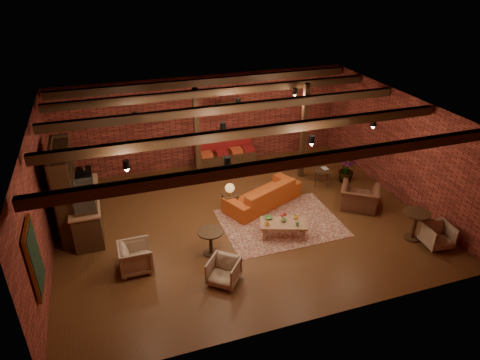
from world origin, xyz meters
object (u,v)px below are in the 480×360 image
object	(u,v)px
sofa	(263,194)
coffee_table	(283,224)
round_table_left	(211,238)
armchair_right	(360,194)
plant_tall	(349,144)
armchair_b	(224,270)
side_table_lamp	(230,190)
armchair_far	(438,234)
armchair_a	(136,256)
round_table_right	(415,221)
side_table_book	(322,170)

from	to	relation	value
sofa	coffee_table	bearing A→B (deg)	62.67
round_table_left	sofa	bearing A→B (deg)	41.09
coffee_table	armchair_right	distance (m)	2.79
sofa	plant_tall	xyz separation A→B (m)	(3.14, 0.50, 0.98)
round_table_left	armchair_b	size ratio (longest dim) A/B	1.00
side_table_lamp	armchair_far	world-z (taller)	side_table_lamp
armchair_a	plant_tall	world-z (taller)	plant_tall
round_table_right	armchair_far	distance (m)	0.62
round_table_left	armchair_b	bearing A→B (deg)	-89.94
armchair_b	round_table_right	xyz separation A→B (m)	(5.24, 0.05, 0.20)
armchair_a	side_table_book	xyz separation A→B (m)	(6.25, 2.45, 0.13)
side_table_lamp	round_table_right	distance (m)	5.09
coffee_table	round_table_right	distance (m)	3.45
round_table_left	plant_tall	size ratio (longest dim) A/B	0.25
armchair_a	plant_tall	size ratio (longest dim) A/B	0.29
armchair_b	plant_tall	bearing A→B (deg)	72.85
round_table_right	armchair_a	bearing A→B (deg)	171.61
armchair_far	armchair_right	bearing A→B (deg)	116.27
side_table_book	round_table_right	distance (m)	3.59
coffee_table	armchair_b	size ratio (longest dim) A/B	2.02
sofa	round_table_right	distance (m)	4.28
sofa	round_table_right	xyz separation A→B (m)	(3.14, -2.91, 0.18)
armchair_b	side_table_book	xyz separation A→B (m)	(4.40, 3.55, 0.17)
armchair_a	round_table_right	distance (m)	7.17
plant_tall	side_table_book	bearing A→B (deg)	174.49
round_table_left	armchair_far	world-z (taller)	armchair_far
armchair_a	plant_tall	xyz separation A→B (m)	(7.09, 2.37, 0.96)
armchair_a	armchair_far	bearing A→B (deg)	-101.09
sofa	round_table_right	bearing A→B (deg)	112.75
round_table_right	plant_tall	bearing A→B (deg)	90.00
plant_tall	side_table_lamp	bearing A→B (deg)	-173.27
coffee_table	armchair_far	distance (m)	3.96
armchair_far	sofa	bearing A→B (deg)	141.30
armchair_a	round_table_left	bearing A→B (deg)	-88.81
armchair_right	plant_tall	xyz separation A→B (m)	(0.50, 1.61, 0.87)
side_table_book	plant_tall	xyz separation A→B (m)	(0.84, -0.08, 0.83)
side_table_lamp	armchair_far	xyz separation A→B (m)	(4.54, -3.38, -0.32)
side_table_lamp	armchair_right	bearing A→B (deg)	-17.01
sofa	armchair_a	xyz separation A→B (m)	(-3.95, -1.86, 0.03)
plant_tall	round_table_right	bearing A→B (deg)	-90.00
armchair_right	armchair_b	bearing A→B (deg)	57.40
side_table_lamp	armchair_right	size ratio (longest dim) A/B	0.80
sofa	armchair_a	distance (m)	4.37
armchair_a	plant_tall	bearing A→B (deg)	-71.25
armchair_a	armchair_far	xyz separation A→B (m)	(7.46, -1.50, -0.04)
sofa	armchair_b	bearing A→B (deg)	30.21
armchair_b	round_table_right	bearing A→B (deg)	39.98
side_table_book	round_table_right	world-z (taller)	round_table_right
round_table_right	armchair_far	world-z (taller)	round_table_right
round_table_right	plant_tall	xyz separation A→B (m)	(-0.00, 3.41, 0.80)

